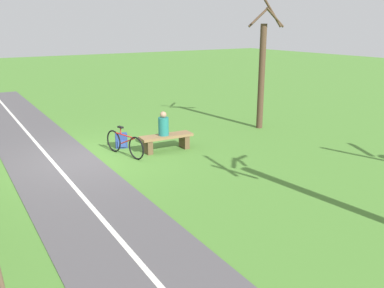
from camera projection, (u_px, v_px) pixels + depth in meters
name	position (u px, v px, depth m)	size (l,w,h in m)	color
ground_plane	(86.00, 160.00, 11.67)	(80.00, 80.00, 0.00)	#477A2D
paved_path	(105.00, 223.00, 7.93)	(2.39, 36.00, 0.02)	#4C494C
path_centre_line	(105.00, 223.00, 7.93)	(0.10, 32.00, 0.00)	silver
bench	(166.00, 140.00, 12.44)	(1.65, 0.59, 0.48)	brown
person_seated	(163.00, 125.00, 12.27)	(0.33, 0.33, 0.72)	#1E6B66
bicycle	(125.00, 144.00, 11.94)	(0.45, 1.69, 0.85)	black
backpack	(121.00, 141.00, 12.75)	(0.42, 0.37, 0.45)	navy
tree_far_left	(262.00, 72.00, 14.66)	(1.01, 1.05, 4.55)	#473323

